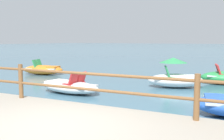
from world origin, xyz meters
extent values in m
plane|color=#477084|center=(0.00, 40.00, 0.00)|extent=(200.00, 200.00, 0.00)
cylinder|color=brown|center=(-2.38, 1.55, 0.88)|extent=(0.12, 0.12, 0.95)
cylinder|color=brown|center=(2.38, 1.55, 0.88)|extent=(0.12, 0.12, 0.95)
cylinder|color=brown|center=(0.00, 1.55, 1.21)|extent=(23.80, 0.07, 0.07)
cylinder|color=brown|center=(0.00, 1.55, 0.83)|extent=(23.80, 0.07, 0.07)
ellipsoid|color=orange|center=(-7.46, 8.31, 0.27)|extent=(2.62, 1.74, 0.55)
cube|color=silver|center=(-7.46, 8.31, 0.37)|extent=(2.06, 1.40, 0.06)
cube|color=#339956|center=(-7.57, 8.04, 0.44)|extent=(0.49, 0.49, 0.08)
cube|color=#339956|center=(-7.75, 7.99, 0.66)|extent=(0.30, 0.44, 0.43)
cube|color=#339956|center=(-7.69, 8.50, 0.44)|extent=(0.49, 0.49, 0.08)
cube|color=#339956|center=(-7.86, 8.46, 0.66)|extent=(0.30, 0.44, 0.43)
cube|color=orange|center=(-6.81, 8.47, 0.43)|extent=(0.72, 0.94, 0.12)
ellipsoid|color=white|center=(-2.77, 4.45, 0.23)|extent=(2.69, 1.45, 0.45)
cube|color=silver|center=(-2.77, 4.45, 0.31)|extent=(2.10, 1.18, 0.06)
cube|color=red|center=(-2.56, 4.65, 0.38)|extent=(0.44, 0.44, 0.08)
cube|color=red|center=(-2.38, 4.63, 0.60)|extent=(0.25, 0.42, 0.43)
cube|color=red|center=(-2.61, 4.19, 0.38)|extent=(0.44, 0.44, 0.08)
cube|color=red|center=(-2.43, 4.17, 0.60)|extent=(0.25, 0.42, 0.43)
cube|color=white|center=(-3.48, 4.53, 0.37)|extent=(0.65, 0.87, 0.12)
ellipsoid|color=white|center=(0.53, 7.50, 0.29)|extent=(2.63, 1.95, 0.58)
cube|color=silver|center=(0.53, 7.50, 0.39)|extent=(2.07, 1.57, 0.06)
cube|color=#339956|center=(0.44, 7.21, 0.46)|extent=(0.51, 0.51, 0.08)
cube|color=#339956|center=(0.27, 7.15, 0.68)|extent=(0.33, 0.45, 0.43)
cube|color=#339956|center=(0.28, 7.68, 0.46)|extent=(0.51, 0.51, 0.08)
cube|color=#339956|center=(0.11, 7.62, 0.68)|extent=(0.33, 0.45, 0.43)
cube|color=white|center=(1.13, 7.72, 0.45)|extent=(0.78, 0.99, 0.12)
cone|color=#339956|center=(0.42, 7.46, 1.16)|extent=(1.50, 1.50, 0.22)
cube|color=blue|center=(2.52, 3.63, 0.45)|extent=(0.68, 0.98, 0.12)
cube|color=red|center=(2.27, 9.07, 0.47)|extent=(0.48, 0.48, 0.08)
cube|color=red|center=(2.10, 9.03, 0.69)|extent=(0.29, 0.43, 0.43)
cube|color=red|center=(2.17, 9.56, 0.47)|extent=(0.48, 0.48, 0.08)
cube|color=red|center=(1.99, 9.52, 0.69)|extent=(0.29, 0.43, 0.43)
camera|label=1|loc=(3.26, -4.01, 2.02)|focal=43.64mm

